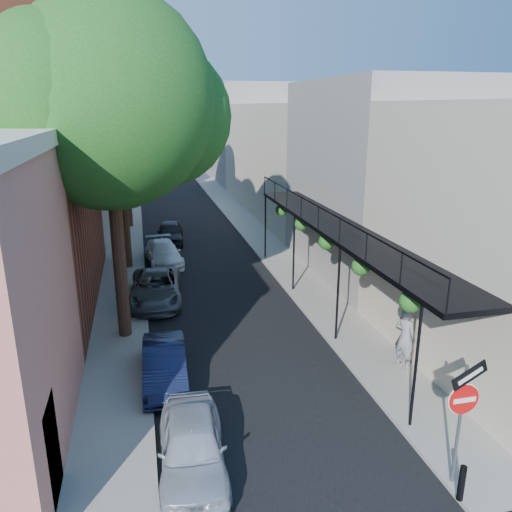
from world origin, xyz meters
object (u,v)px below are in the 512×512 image
sign_post (463,404)px  parked_car_c (156,288)px  pedestrian (405,337)px  parked_car_a (192,446)px  parked_car_b (165,364)px  oak_near (121,105)px  oak_far (128,99)px  parked_car_e (170,232)px  oak_mid (126,123)px  parked_car_d (164,253)px  bollard (462,483)px

sign_post → parked_car_c: sign_post is taller
pedestrian → parked_car_a: bearing=89.5°
parked_car_b → pedestrian: pedestrian is taller
oak_near → pedestrian: bearing=-29.6°
oak_far → parked_car_e: size_ratio=3.21×
sign_post → oak_mid: bearing=110.9°
oak_mid → pedestrian: (8.02, -12.50, -5.96)m
parked_car_a → parked_car_e: (0.81, 19.71, 0.01)m
parked_car_e → parked_car_a: bearing=-88.2°
parked_car_b → pedestrian: size_ratio=1.81×
oak_near → parked_car_d: (1.36, 8.10, -7.31)m
parked_car_c → parked_car_d: 5.28m
oak_mid → parked_car_b: 13.28m
bollard → pedestrian: (1.60, 5.23, 0.58)m
oak_far → parked_car_e: oak_far is taller
oak_near → oak_far: 17.01m
oak_far → parked_car_b: 22.00m
bollard → parked_car_a: parked_car_a is taller
bollard → oak_mid: 19.96m
oak_near → parked_car_a: size_ratio=3.13×
oak_far → sign_post: bearing=-76.1°
parked_car_e → parked_car_b: bearing=-90.2°
oak_mid → parked_car_a: (1.21, -15.45, -6.44)m
bollard → parked_car_b: bearing=132.3°
oak_mid → parked_car_a: bearing=-85.5°
sign_post → parked_car_c: size_ratio=0.67×
sign_post → pedestrian: (1.44, 4.76, -0.94)m
bollard → parked_car_a: bearing=156.4°
parked_car_a → parked_car_d: bearing=92.6°
parked_car_a → pedestrian: pedestrian is taller
sign_post → bollard: sign_post is taller
oak_near → parked_car_d: bearing=80.4°
pedestrian → oak_near: bearing=36.4°
parked_car_c → oak_far: bearing=96.8°
oak_mid → parked_car_b: (0.82, -11.57, -6.47)m
parked_car_e → pedestrian: pedestrian is taller
parked_car_d → parked_car_c: bearing=-102.1°
oak_far → parked_car_d: bearing=-81.4°
sign_post → parked_car_b: 8.23m
oak_mid → oak_far: size_ratio=0.86×
oak_near → oak_mid: (-0.05, 7.97, -0.82)m
sign_post → pedestrian: bearing=73.2°
parked_car_c → parked_car_d: bearing=87.2°
oak_mid → pedestrian: size_ratio=5.23×
oak_near → oak_far: bearing=90.0°
sign_post → parked_car_a: 5.84m
sign_post → pedestrian: size_ratio=1.53×
oak_near → parked_car_e: size_ratio=3.08×
parked_car_b → parked_car_e: bearing=87.3°
bollard → pedestrian: bearing=73.0°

